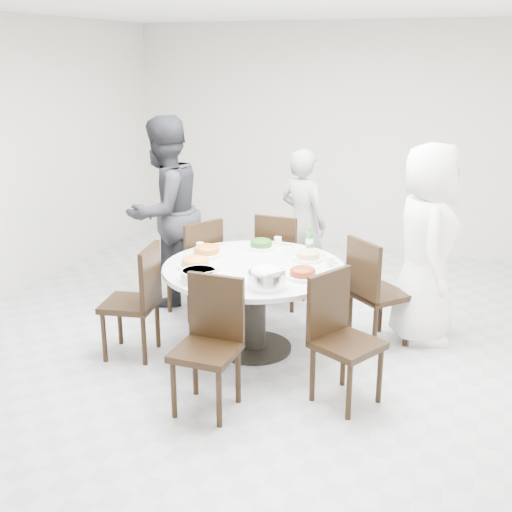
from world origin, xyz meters
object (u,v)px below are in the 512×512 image
(diner_middle, at_px, (303,222))
(chair_s, at_px, (206,349))
(chair_se, at_px, (348,341))
(rice_bowl, at_px, (266,280))
(chair_ne, at_px, (379,292))
(chair_nw, at_px, (193,267))
(diner_left, at_px, (164,212))
(beverage_bottle, at_px, (310,239))
(diner_right, at_px, (427,244))
(soup_bowl, at_px, (199,276))
(dining_table, at_px, (254,308))
(chair_sw, at_px, (130,301))
(chair_n, at_px, (282,259))

(diner_middle, bearing_deg, chair_s, 114.33)
(chair_se, relative_size, rice_bowl, 3.37)
(chair_ne, relative_size, chair_nw, 1.00)
(diner_left, bearing_deg, beverage_bottle, 98.61)
(diner_right, bearing_deg, soup_bowl, 114.86)
(diner_left, height_order, soup_bowl, diner_left)
(diner_right, bearing_deg, dining_table, 106.30)
(chair_ne, xyz_separation_m, soup_bowl, (-1.23, -0.98, 0.32))
(diner_middle, height_order, rice_bowl, diner_middle)
(rice_bowl, bearing_deg, chair_nw, 137.83)
(chair_sw, height_order, chair_se, same)
(chair_ne, height_order, rice_bowl, chair_ne)
(chair_ne, relative_size, diner_right, 0.55)
(rice_bowl, distance_m, soup_bowl, 0.53)
(beverage_bottle, bearing_deg, chair_s, -100.28)
(chair_n, relative_size, diner_right, 0.55)
(chair_nw, bearing_deg, beverage_bottle, 119.53)
(dining_table, bearing_deg, chair_n, 95.29)
(chair_se, distance_m, rice_bowl, 0.75)
(diner_left, relative_size, beverage_bottle, 8.46)
(rice_bowl, bearing_deg, chair_n, 103.50)
(diner_right, bearing_deg, beverage_bottle, 87.24)
(chair_nw, xyz_separation_m, soup_bowl, (0.56, -1.04, 0.32))
(diner_left, distance_m, beverage_bottle, 1.55)
(soup_bowl, xyz_separation_m, beverage_bottle, (0.58, 1.04, 0.07))
(chair_ne, relative_size, chair_n, 1.00)
(chair_nw, xyz_separation_m, beverage_bottle, (1.14, 0.00, 0.39))
(chair_nw, relative_size, diner_middle, 0.63)
(dining_table, xyz_separation_m, soup_bowl, (-0.27, -0.49, 0.42))
(chair_nw, relative_size, diner_left, 0.51)
(chair_s, height_order, diner_right, diner_right)
(dining_table, relative_size, diner_left, 0.81)
(chair_sw, relative_size, diner_middle, 0.63)
(chair_sw, bearing_deg, beverage_bottle, 118.55)
(chair_sw, height_order, beverage_bottle, beverage_bottle)
(chair_ne, height_order, chair_sw, same)
(chair_s, bearing_deg, diner_left, 125.19)
(chair_sw, xyz_separation_m, chair_s, (0.95, -0.59, 0.00))
(diner_middle, bearing_deg, soup_bowl, 106.01)
(chair_se, bearing_deg, beverage_bottle, 55.62)
(chair_ne, relative_size, soup_bowl, 3.34)
(diner_middle, xyz_separation_m, soup_bowl, (-0.25, -1.96, 0.04))
(chair_se, bearing_deg, dining_table, 85.36)
(chair_n, bearing_deg, beverage_bottle, 131.80)
(chair_sw, bearing_deg, soup_bowl, 75.72)
(chair_se, height_order, beverage_bottle, beverage_bottle)
(dining_table, distance_m, chair_nw, 1.00)
(diner_middle, bearing_deg, chair_se, 137.89)
(chair_s, bearing_deg, chair_n, 93.74)
(chair_ne, height_order, diner_right, diner_right)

